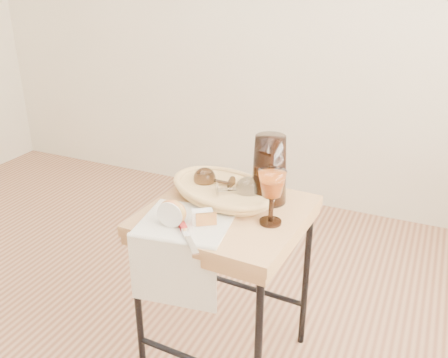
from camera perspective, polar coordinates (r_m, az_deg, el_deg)
The scene contains 10 objects.
side_table at distance 1.81m, azimuth 0.27°, elevation -12.63°, with size 0.50×0.50×0.64m, color brown, non-canonical shape.
tea_towel at distance 1.56m, azimuth -4.41°, elevation -4.96°, with size 0.28×0.25×0.01m, color white.
bread_basket at distance 1.71m, azimuth -0.17°, elevation -1.44°, with size 0.36×0.25×0.05m, color tan, non-canonical shape.
goblet_lying_a at distance 1.72m, azimuth -0.93°, elevation -0.22°, with size 0.13×0.08×0.08m, color brown, non-canonical shape.
goblet_lying_b at distance 1.66m, azimuth 1.22°, elevation -1.19°, with size 0.13×0.08×0.08m, color white, non-canonical shape.
pitcher at distance 1.66m, azimuth 5.25°, elevation 1.12°, with size 0.16×0.24×0.27m, color black, non-canonical shape.
wine_goblet at distance 1.52m, azimuth 5.49°, elevation -2.11°, with size 0.09×0.09×0.18m, color white, non-canonical shape.
apple_half at distance 1.53m, azimuth -5.92°, elevation -3.79°, with size 0.09×0.05×0.08m, color #AE2F1D.
apple_wedge at distance 1.54m, azimuth -2.50°, elevation -4.35°, with size 0.06×0.03×0.04m, color silver.
table_knife at distance 1.48m, azimuth -4.38°, elevation -6.24°, with size 0.21×0.02×0.02m, color silver, non-canonical shape.
Camera 1 is at (1.12, -0.96, 1.40)m, focal length 39.72 mm.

